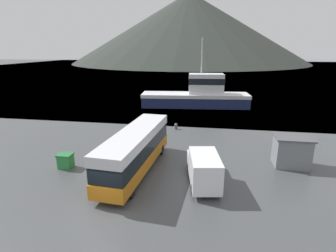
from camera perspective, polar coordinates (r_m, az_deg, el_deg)
ground_plane at (r=17.20m, az=-14.04°, el=-18.40°), size 400.00×400.00×0.00m
water_surface at (r=152.51m, az=7.22°, el=12.85°), size 240.00×240.00×0.00m
hill_backdrop at (r=190.63m, az=4.59°, el=20.45°), size 155.91×155.91×45.13m
tour_bus at (r=21.33m, az=-7.00°, el=-4.96°), size 3.24×11.32×3.45m
delivery_van at (r=19.63m, az=7.73°, el=-8.99°), size 2.85×5.72×2.45m
fishing_boat at (r=45.42m, az=6.49°, el=6.74°), size 18.45×6.14×11.39m
storage_bin at (r=23.84m, az=-21.39°, el=-7.04°), size 1.21×1.01×1.23m
dock_kiosk at (r=24.65m, az=25.30°, el=-4.99°), size 3.03×2.28×2.62m
mooring_bollard at (r=32.65m, az=1.76°, el=0.02°), size 0.43×0.43×0.75m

